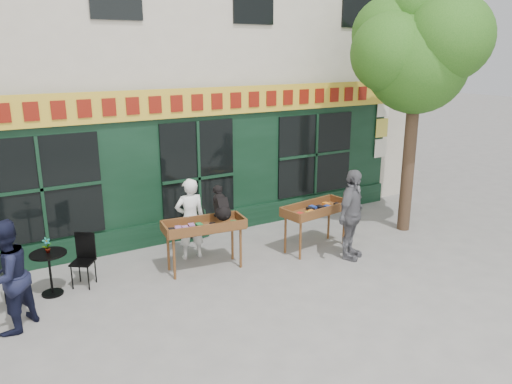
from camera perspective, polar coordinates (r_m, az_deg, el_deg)
ground at (r=9.50m, az=-0.44°, el=-9.30°), size 80.00×80.00×0.00m
building at (r=14.12m, az=-13.59°, el=19.19°), size 14.00×7.26×10.00m
street_tree at (r=11.67m, az=17.97°, el=15.43°), size 3.05×2.90×5.60m
book_cart_center at (r=9.45m, az=-5.96°, el=-4.15°), size 1.57×0.80×0.99m
dog at (r=9.40m, az=-3.98°, el=-1.19°), size 0.41×0.64×0.60m
woman at (r=10.01m, az=-7.54°, el=-3.05°), size 0.64×0.47×1.64m
book_cart_right at (r=10.44m, az=6.86°, el=-2.23°), size 1.57×0.83×0.99m
man_right at (r=10.05m, az=10.84°, el=-2.57°), size 1.15×0.90×1.83m
bistro_table at (r=9.21m, az=-22.54°, el=-7.72°), size 0.60×0.60×0.76m
bistro_chair_left at (r=9.06m, az=-26.45°, el=-8.50°), size 0.41×0.41×0.95m
bistro_chair_right at (r=9.40m, az=-19.03°, el=-6.79°), size 0.51×0.51×0.95m
potted_plant at (r=9.08m, az=-22.78°, el=-5.64°), size 0.17×0.15×0.27m
man_left at (r=8.21m, az=-26.64°, el=-8.68°), size 1.06×1.05×1.72m
chalkboard at (r=11.11m, az=-6.79°, el=-3.40°), size 0.59×0.31×0.79m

